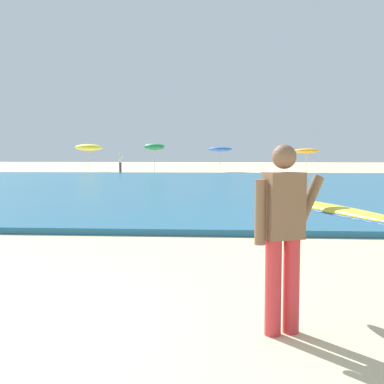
% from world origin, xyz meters
% --- Properties ---
extents(sea, '(120.00, 28.00, 0.14)m').
position_xyz_m(sea, '(0.00, 19.34, 0.07)').
color(sea, '#1E6084').
rests_on(sea, ground).
extents(surfer_with_board, '(1.29, 2.23, 1.73)m').
position_xyz_m(surfer_with_board, '(3.30, 0.20, 1.02)').
color(surfer_with_board, red).
rests_on(surfer_with_board, ground).
extents(beach_umbrella_0, '(2.29, 2.32, 2.41)m').
position_xyz_m(beach_umbrella_0, '(-9.20, 37.66, 2.07)').
color(beach_umbrella_0, beige).
rests_on(beach_umbrella_0, ground).
extents(beach_umbrella_1, '(1.73, 1.76, 2.45)m').
position_xyz_m(beach_umbrella_1, '(-3.45, 36.96, 2.12)').
color(beach_umbrella_1, beige).
rests_on(beach_umbrella_1, ground).
extents(beach_umbrella_2, '(2.02, 2.03, 2.17)m').
position_xyz_m(beach_umbrella_2, '(1.99, 38.40, 1.93)').
color(beach_umbrella_2, beige).
rests_on(beach_umbrella_2, ground).
extents(beach_umbrella_3, '(2.06, 2.08, 2.03)m').
position_xyz_m(beach_umbrella_3, '(9.11, 37.53, 1.78)').
color(beach_umbrella_3, beige).
rests_on(beach_umbrella_3, ground).
extents(beachgoer_near_row_left, '(0.32, 0.20, 1.58)m').
position_xyz_m(beachgoer_near_row_left, '(-6.01, 35.45, 0.84)').
color(beachgoer_near_row_left, '#383842').
rests_on(beachgoer_near_row_left, ground).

